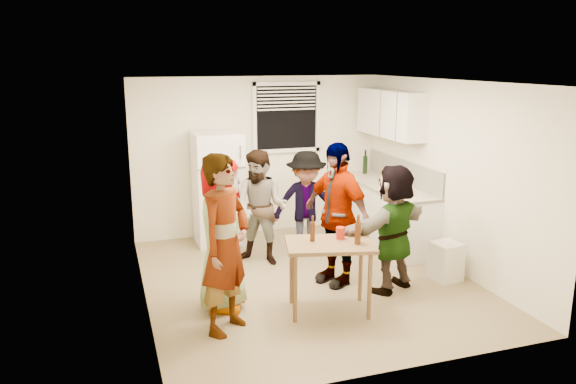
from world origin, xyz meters
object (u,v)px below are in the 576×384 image
object	(u,v)px
trash_bin	(446,261)
red_cup	(340,239)
blue_cup	(392,194)
guest_back_left	(262,263)
guest_stripe	(227,329)
guest_black	(335,282)
guest_orange	(391,289)
wine_bottle	(365,173)
beer_bottle_table	(312,241)
guest_back_right	(306,255)
guest_grey	(224,306)
serving_table	(329,310)
kettle	(385,185)
beer_bottle_counter	(399,193)
refrigerator	(218,188)

from	to	relation	value
trash_bin	red_cup	distance (m)	1.72
blue_cup	guest_back_left	distance (m)	2.08
trash_bin	guest_stripe	size ratio (longest dim) A/B	0.26
guest_black	guest_orange	bearing A→B (deg)	31.73
wine_bottle	beer_bottle_table	bearing A→B (deg)	-125.51
trash_bin	guest_back_right	xyz separation A→B (m)	(-1.38, 1.43, -0.25)
trash_bin	guest_black	bearing A→B (deg)	165.21
red_cup	guest_grey	bearing A→B (deg)	163.32
beer_bottle_table	guest_stripe	xyz separation A→B (m)	(-1.02, -0.19, -0.80)
blue_cup	serving_table	distance (m)	2.33
kettle	trash_bin	bearing A→B (deg)	-103.68
red_cup	guest_back_left	xyz separation A→B (m)	(-0.47, 1.61, -0.80)
blue_cup	beer_bottle_table	distance (m)	2.19
beer_bottle_table	guest_black	xyz separation A→B (m)	(0.55, 0.63, -0.80)
red_cup	guest_black	world-z (taller)	red_cup
beer_bottle_counter	trash_bin	world-z (taller)	beer_bottle_counter
guest_stripe	blue_cup	bearing A→B (deg)	-14.49
beer_bottle_table	guest_stripe	size ratio (longest dim) A/B	0.11
red_cup	guest_back_left	world-z (taller)	red_cup
kettle	serving_table	xyz separation A→B (m)	(-1.72, -1.99, -0.90)
refrigerator	red_cup	size ratio (longest dim) A/B	12.91
guest_grey	guest_back_left	bearing A→B (deg)	-8.21
trash_bin	guest_grey	bearing A→B (deg)	178.16
blue_cup	kettle	bearing A→B (deg)	72.08
trash_bin	red_cup	world-z (taller)	red_cup
guest_stripe	guest_back_left	xyz separation A→B (m)	(0.87, 1.78, 0.00)
beer_bottle_table	guest_back_left	distance (m)	1.78
trash_bin	red_cup	size ratio (longest dim) A/B	3.71
red_cup	guest_grey	size ratio (longest dim) A/B	0.08
serving_table	guest_grey	xyz separation A→B (m)	(-1.10, 0.47, 0.00)
serving_table	guest_grey	bearing A→B (deg)	156.71
beer_bottle_counter	red_cup	distance (m)	2.04
trash_bin	guest_stripe	world-z (taller)	trash_bin
beer_bottle_counter	beer_bottle_table	world-z (taller)	beer_bottle_counter
kettle	serving_table	world-z (taller)	kettle
wine_bottle	guest_orange	world-z (taller)	wine_bottle
beer_bottle_table	guest_black	bearing A→B (deg)	48.80
kettle	wine_bottle	distance (m)	0.90
trash_bin	refrigerator	bearing A→B (deg)	135.57
blue_cup	guest_grey	world-z (taller)	blue_cup
red_cup	guest_orange	size ratio (longest dim) A/B	0.08
trash_bin	guest_stripe	bearing A→B (deg)	-171.16
serving_table	guest_back_right	world-z (taller)	serving_table
trash_bin	guest_orange	world-z (taller)	trash_bin
beer_bottle_table	guest_back_right	world-z (taller)	beer_bottle_table
guest_stripe	guest_orange	distance (m)	2.18
trash_bin	guest_grey	distance (m)	2.88
wine_bottle	blue_cup	distance (m)	1.44
wine_bottle	blue_cup	world-z (taller)	wine_bottle
guest_back_right	guest_orange	world-z (taller)	guest_back_right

